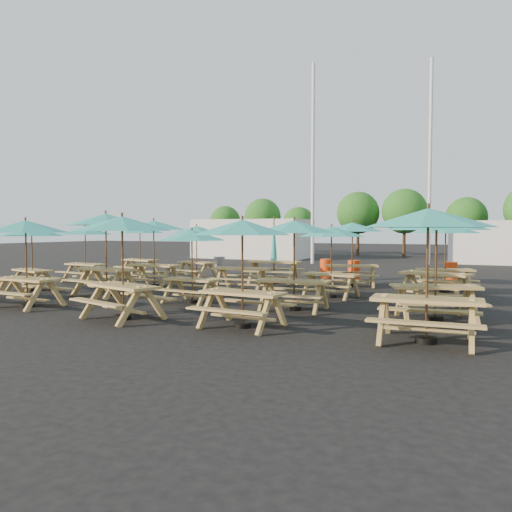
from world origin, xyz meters
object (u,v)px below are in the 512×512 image
at_px(picnic_unit_1, 32,235).
at_px(picnic_unit_18, 436,226).
at_px(picnic_unit_12, 242,233).
at_px(picnic_unit_17, 437,228).
at_px(picnic_unit_14, 331,235).
at_px(picnic_unit_19, 446,232).
at_px(picnic_unit_16, 428,225).
at_px(waste_bin_0, 220,265).
at_px(picnic_unit_10, 242,230).
at_px(picnic_unit_11, 274,256).
at_px(waste_bin_1, 326,268).
at_px(picnic_unit_5, 106,224).
at_px(picnic_unit_7, 197,232).
at_px(picnic_unit_13, 294,231).
at_px(picnic_unit_9, 192,239).
at_px(waste_bin_2, 354,270).
at_px(picnic_unit_3, 140,232).
at_px(picnic_unit_15, 352,230).
at_px(waste_bin_3, 451,272).
at_px(picnic_unit_2, 85,233).
at_px(picnic_unit_6, 154,229).
at_px(picnic_unit_4, 26,231).

bearing_deg(picnic_unit_1, picnic_unit_18, 29.90).
bearing_deg(picnic_unit_12, picnic_unit_17, 39.17).
distance_m(picnic_unit_14, picnic_unit_19, 4.15).
xyz_separation_m(picnic_unit_16, waste_bin_0, (-10.28, 10.85, -1.73)).
bearing_deg(picnic_unit_10, picnic_unit_11, 82.95).
bearing_deg(picnic_unit_14, picnic_unit_1, -157.03).
bearing_deg(waste_bin_1, picnic_unit_14, -71.74).
height_order(picnic_unit_18, waste_bin_0, picnic_unit_18).
bearing_deg(picnic_unit_5, picnic_unit_7, 101.68).
distance_m(picnic_unit_7, picnic_unit_13, 8.40).
bearing_deg(waste_bin_0, picnic_unit_9, -65.74).
relative_size(picnic_unit_19, waste_bin_2, 3.30).
xyz_separation_m(picnic_unit_3, picnic_unit_15, (9.43, 0.03, 0.08)).
relative_size(picnic_unit_17, picnic_unit_19, 1.09).
bearing_deg(waste_bin_0, waste_bin_3, 2.17).
bearing_deg(picnic_unit_15, picnic_unit_18, -57.98).
relative_size(picnic_unit_9, picnic_unit_14, 0.94).
xyz_separation_m(picnic_unit_2, picnic_unit_6, (3.34, -0.12, 0.18)).
bearing_deg(picnic_unit_18, waste_bin_1, 149.34).
distance_m(picnic_unit_5, picnic_unit_6, 2.63).
height_order(picnic_unit_1, picnic_unit_14, picnic_unit_14).
xyz_separation_m(picnic_unit_10, picnic_unit_17, (6.39, -3.07, 0.04)).
bearing_deg(picnic_unit_2, picnic_unit_7, 43.66).
bearing_deg(picnic_unit_5, waste_bin_3, 53.49).
relative_size(picnic_unit_12, picnic_unit_13, 1.00).
height_order(picnic_unit_1, picnic_unit_10, picnic_unit_10).
relative_size(picnic_unit_16, waste_bin_1, 3.04).
bearing_deg(picnic_unit_2, picnic_unit_10, 6.93).
bearing_deg(picnic_unit_3, picnic_unit_6, -33.94).
relative_size(picnic_unit_7, picnic_unit_19, 1.01).
bearing_deg(picnic_unit_4, picnic_unit_19, 41.82).
xyz_separation_m(picnic_unit_5, picnic_unit_11, (3.33, 5.51, -1.19)).
height_order(picnic_unit_13, picnic_unit_17, picnic_unit_17).
relative_size(picnic_unit_14, waste_bin_3, 2.85).
height_order(picnic_unit_9, waste_bin_0, picnic_unit_9).
relative_size(picnic_unit_11, picnic_unit_17, 0.88).
xyz_separation_m(picnic_unit_5, picnic_unit_9, (3.25, -0.21, -0.45)).
relative_size(picnic_unit_16, picnic_unit_19, 0.92).
bearing_deg(picnic_unit_11, waste_bin_0, 140.87).
height_order(picnic_unit_1, picnic_unit_5, picnic_unit_5).
relative_size(picnic_unit_12, picnic_unit_18, 0.78).
distance_m(picnic_unit_5, picnic_unit_13, 6.28).
bearing_deg(picnic_unit_5, waste_bin_0, 105.10).
bearing_deg(picnic_unit_4, picnic_unit_1, 139.29).
xyz_separation_m(picnic_unit_13, picnic_unit_15, (0.04, 5.88, 0.02)).
bearing_deg(picnic_unit_2, picnic_unit_9, -17.41).
xyz_separation_m(picnic_unit_12, picnic_unit_15, (0.23, 8.46, 0.05)).
bearing_deg(picnic_unit_10, waste_bin_1, 71.30).
distance_m(picnic_unit_2, picnic_unit_12, 11.03).
xyz_separation_m(picnic_unit_17, waste_bin_1, (-5.17, 8.67, -1.68)).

